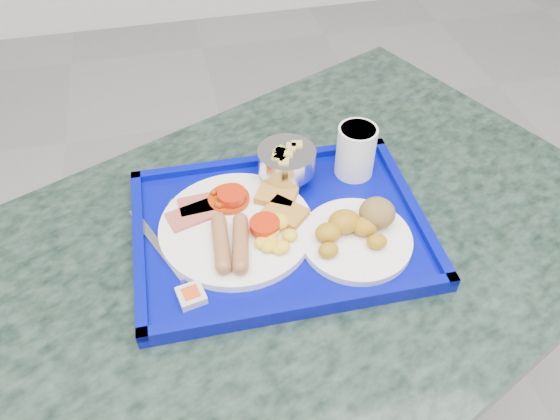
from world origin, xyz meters
name	(u,v)px	position (x,y,z in m)	size (l,w,h in m)	color
table	(293,302)	(-0.02, 0.63, 0.55)	(1.39, 1.19, 0.74)	slate
tray	(280,229)	(-0.05, 0.65, 0.75)	(0.50, 0.37, 0.03)	#030995
main_plate	(241,225)	(-0.11, 0.65, 0.77)	(0.26, 0.26, 0.04)	white
bread_plate	(358,231)	(0.07, 0.59, 0.77)	(0.19, 0.19, 0.06)	white
fruit_bowl	(287,161)	(-0.01, 0.76, 0.80)	(0.11, 0.11, 0.07)	silver
juice_cup	(356,150)	(0.12, 0.76, 0.81)	(0.07, 0.07, 0.10)	white
spoon	(172,217)	(-0.23, 0.71, 0.76)	(0.10, 0.18, 0.01)	silver
knife	(157,243)	(-0.26, 0.65, 0.75)	(0.01, 0.19, 0.00)	silver
jam_packet	(191,295)	(-0.21, 0.53, 0.76)	(0.05, 0.05, 0.02)	silver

